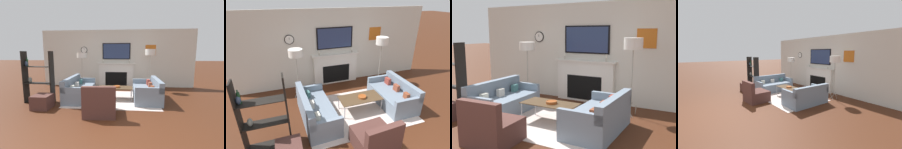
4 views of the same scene
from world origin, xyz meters
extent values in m
cube|color=silver|center=(0.00, 5.05, 1.35)|extent=(7.26, 0.07, 2.70)
cube|color=silver|center=(0.00, 4.94, 0.55)|extent=(1.65, 0.16, 1.10)
cube|color=black|center=(0.00, 4.85, 0.39)|extent=(1.03, 0.01, 0.66)
cube|color=silver|center=(0.00, 4.92, 1.12)|extent=(1.77, 0.22, 0.04)
cylinder|color=#B2AD9E|center=(-0.62, 4.89, 1.19)|extent=(0.04, 0.04, 0.10)
cylinder|color=white|center=(-0.62, 4.89, 1.29)|extent=(0.03, 0.03, 0.09)
cylinder|color=#B2AD9E|center=(0.62, 4.89, 1.19)|extent=(0.04, 0.04, 0.10)
cylinder|color=white|center=(0.62, 4.89, 1.29)|extent=(0.03, 0.03, 0.09)
cube|color=black|center=(0.00, 5.01, 1.70)|extent=(1.32, 0.04, 0.76)
cube|color=navy|center=(0.00, 4.99, 1.70)|extent=(1.23, 0.01, 0.68)
cylinder|color=black|center=(-1.56, 5.00, 1.76)|extent=(0.31, 0.02, 0.31)
cylinder|color=silver|center=(-1.56, 4.99, 1.76)|extent=(0.27, 0.00, 0.27)
cube|color=black|center=(-1.56, 4.99, 1.80)|extent=(0.01, 0.00, 0.07)
cube|color=#C4621B|center=(1.59, 5.01, 1.76)|extent=(0.47, 0.02, 0.47)
cube|color=beige|center=(0.00, 2.98, 0.01)|extent=(3.03, 2.12, 0.01)
cube|color=slate|center=(-1.17, 2.98, 0.20)|extent=(0.86, 1.85, 0.41)
cube|color=slate|center=(-1.48, 2.96, 0.59)|extent=(0.23, 1.82, 0.36)
cube|color=slate|center=(-1.20, 3.83, 0.50)|extent=(0.80, 0.13, 0.18)
cube|color=slate|center=(-1.13, 2.12, 0.50)|extent=(0.80, 0.13, 0.18)
cube|color=#3D6D6D|center=(-1.31, 3.51, 0.50)|extent=(0.12, 0.19, 0.18)
cube|color=beige|center=(-1.29, 2.97, 0.50)|extent=(0.10, 0.18, 0.17)
cube|color=beige|center=(-1.26, 2.43, 0.50)|extent=(0.11, 0.18, 0.17)
cube|color=slate|center=(1.17, 2.98, 0.21)|extent=(0.87, 1.60, 0.43)
cube|color=slate|center=(1.52, 2.98, 0.59)|extent=(0.17, 1.60, 0.32)
cube|color=slate|center=(1.16, 2.23, 0.52)|extent=(0.86, 0.10, 0.18)
cube|color=slate|center=(1.17, 3.73, 0.52)|extent=(0.86, 0.10, 0.18)
cube|color=brown|center=(1.29, 2.51, 0.51)|extent=(0.10, 0.17, 0.17)
cube|color=brown|center=(1.30, 2.98, 0.53)|extent=(0.11, 0.20, 0.20)
cube|color=brown|center=(1.30, 3.44, 0.53)|extent=(0.11, 0.21, 0.21)
cube|color=#492B25|center=(-0.21, 1.63, 0.21)|extent=(0.88, 0.86, 0.41)
cube|color=#492B25|center=(-0.19, 1.30, 0.62)|extent=(0.84, 0.19, 0.41)
cube|color=#4C3823|center=(0.09, 2.97, 0.42)|extent=(1.20, 0.58, 0.02)
cylinder|color=#B7B7BC|center=(-0.47, 2.72, 0.21)|extent=(0.02, 0.02, 0.41)
cylinder|color=#B7B7BC|center=(0.66, 2.72, 0.21)|extent=(0.02, 0.02, 0.41)
cylinder|color=#B7B7BC|center=(-0.47, 3.22, 0.21)|extent=(0.02, 0.02, 0.41)
cylinder|color=#B7B7BC|center=(0.66, 3.22, 0.21)|extent=(0.02, 0.02, 0.41)
cylinder|color=#96451A|center=(0.14, 2.96, 0.45)|extent=(0.23, 0.23, 0.05)
torus|color=brown|center=(0.14, 2.96, 0.47)|extent=(0.24, 0.24, 0.02)
cylinder|color=#9E998E|center=(-1.36, 4.31, 0.13)|extent=(0.09, 0.23, 0.27)
cylinder|color=#9E998E|center=(-1.55, 4.35, 0.13)|extent=(0.17, 0.19, 0.27)
cylinder|color=#9E998E|center=(-1.49, 4.17, 0.13)|extent=(0.23, 0.07, 0.27)
cylinder|color=#9E998E|center=(-1.47, 4.27, 0.83)|extent=(0.02, 0.02, 1.16)
cylinder|color=white|center=(-1.47, 4.27, 1.52)|extent=(0.42, 0.42, 0.22)
cylinder|color=#9E998E|center=(1.57, 4.31, 0.14)|extent=(0.09, 0.23, 0.29)
cylinder|color=#9E998E|center=(1.39, 4.35, 0.14)|extent=(0.17, 0.19, 0.29)
cylinder|color=#9E998E|center=(1.45, 4.17, 0.14)|extent=(0.23, 0.07, 0.29)
cylinder|color=#9E998E|center=(1.47, 4.27, 0.90)|extent=(0.02, 0.02, 1.25)
cylinder|color=white|center=(1.47, 4.27, 1.66)|extent=(0.42, 0.42, 0.26)
cube|color=black|center=(-1.92, 2.40, 0.84)|extent=(0.04, 0.28, 1.68)
camera|label=1|loc=(0.45, -2.17, 1.63)|focal=24.00mm
camera|label=2|loc=(-1.88, -0.84, 3.09)|focal=28.00mm
camera|label=3|loc=(2.99, -1.55, 1.92)|focal=42.00mm
camera|label=4|loc=(5.20, -0.72, 1.92)|focal=24.00mm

